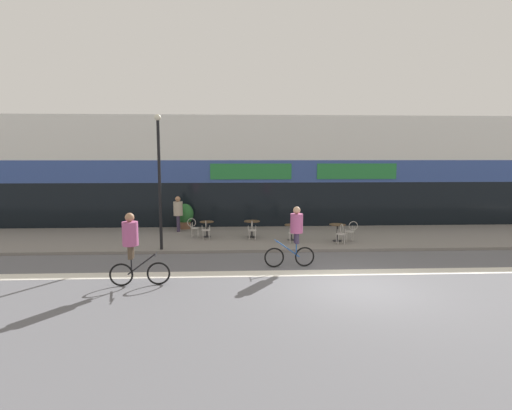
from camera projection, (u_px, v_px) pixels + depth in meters
The scene contains 19 objects.
ground_plane at pixel (358, 288), 12.02m from camera, with size 120.00×120.00×0.00m, color #5B5B60.
sidewalk_slab at pixel (313, 237), 19.20m from camera, with size 40.00×5.50×0.12m, color slate.
storefront_facade at pixel (299, 171), 23.51m from camera, with size 40.00×4.06×6.11m.
bike_lane_stripe at pixel (344, 272), 13.58m from camera, with size 36.00×0.70×0.01m, color silver.
bistro_table_0 at pixel (207, 226), 18.90m from camera, with size 0.66×0.66×0.74m.
bistro_table_1 at pixel (252, 226), 18.85m from camera, with size 0.75×0.75×0.77m.
bistro_table_2 at pixel (291, 229), 18.21m from camera, with size 0.62×0.62×0.71m.
bistro_table_3 at pixel (337, 229), 17.98m from camera, with size 0.72×0.72×0.77m.
cafe_chair_0_near at pixel (206, 229), 18.28m from camera, with size 0.43×0.59×0.90m.
cafe_chair_0_side at pixel (194, 226), 18.88m from camera, with size 0.59×0.43×0.90m.
cafe_chair_1_near at pixel (252, 229), 18.23m from camera, with size 0.44×0.60×0.90m.
cafe_chair_2_near at pixel (293, 231), 17.58m from camera, with size 0.42×0.58×0.90m.
cafe_chair_3_near at pixel (341, 232), 17.36m from camera, with size 0.41×0.58×0.90m.
cafe_chair_3_side at pixel (351, 230), 18.01m from camera, with size 0.58×0.42×0.90m.
planter_pot at pixel (185, 215), 21.03m from camera, with size 0.90×0.90×1.33m.
lamp_post at pixel (159, 173), 16.06m from camera, with size 0.26×0.26×5.47m.
cyclist_0 at pixel (133, 243), 12.04m from camera, with size 1.82×0.55×2.25m.
cyclist_1 at pixel (295, 232), 14.15m from camera, with size 1.82×0.52×2.17m.
pedestrian_near_end at pixel (178, 211), 20.26m from camera, with size 0.48×0.48×1.80m.
Camera 1 is at (-3.62, -11.47, 3.94)m, focal length 28.00 mm.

